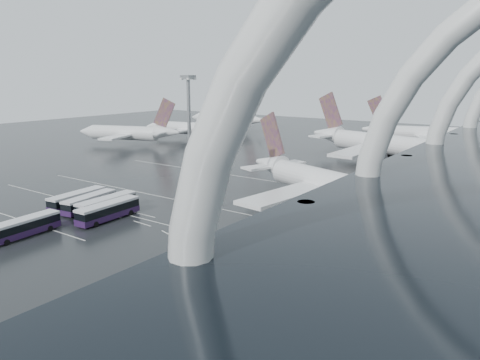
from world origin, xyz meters
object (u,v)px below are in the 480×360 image
Objects in this scene: jet_remote_mid at (189,128)px; van_curve_c at (116,359)px; gse_cart_belly_e at (337,196)px; gse_cart_belly_b at (378,202)px; airliner_main at (334,185)px; van_curve_a at (57,319)px; van_curve_b at (192,353)px; jet_remote_west at (130,133)px; bus_row_near_b at (90,202)px; jet_remote_far at (227,120)px; bus_row_near_d at (108,210)px; bus_row_far_c at (24,227)px; floodlight_mast at (189,130)px; bus_row_near_c at (106,205)px; bus_row_near_a at (77,199)px; gse_cart_belly_c at (271,210)px; airliner_gate_c at (433,135)px; airliner_gate_b at (388,145)px.

van_curve_c is (101.16, -124.12, -3.90)m from jet_remote_mid.
gse_cart_belly_b is at bearing 3.03° from gse_cart_belly_e.
van_curve_a is (-4.49, -61.62, -3.84)m from airliner_main.
van_curve_a is 1.08× the size of van_curve_b.
bus_row_near_b is at bearing 113.40° from jet_remote_west.
gse_cart_belly_e is (2.75, 67.48, -0.11)m from van_curve_a.
jet_remote_west is 62.18m from jet_remote_far.
jet_remote_west is 97.45m from bus_row_near_d.
bus_row_far_c reaches higher than van_curve_a.
jet_remote_mid reaches higher than gse_cart_belly_e.
floodlight_mast is at bearing 104.40° from van_curve_c.
airliner_main is 4.08× the size of bus_row_near_b.
jet_remote_west is at bearing -179.05° from airliner_main.
bus_row_near_d is at bearing 105.38° from van_curve_b.
van_curve_a is at bearing 147.52° from van_curve_b.
bus_row_near_d is (3.58, -2.47, 0.02)m from bus_row_near_c.
bus_row_near_a reaches higher than van_curve_c.
bus_row_near_d reaches higher than gse_cart_belly_e.
jet_remote_mid is 114.05m from bus_row_near_d.
bus_row_near_c is (60.09, -92.11, -2.79)m from jet_remote_mid.
jet_remote_far reaches higher than van_curve_a.
gse_cart_belly_e is at bearing -53.60° from bus_row_near_b.
bus_row_near_c reaches higher than gse_cart_belly_e.
van_curve_a is (34.63, -30.33, -0.94)m from bus_row_near_b.
jet_remote_west reaches higher than gse_cart_belly_c.
airliner_main is 1.14× the size of jet_remote_far.
airliner_gate_c is at bearing 88.12° from gse_cart_belly_c.
airliner_gate_c is 133.92m from bus_row_near_b.
van_curve_c is 0.16× the size of floodlight_mast.
airliner_gate_c is at bearing 112.17° from airliner_main.
bus_row_near_d is (63.68, -94.58, -2.77)m from jet_remote_mid.
bus_row_near_a is 3.69m from bus_row_near_b.
gse_cart_belly_b is 1.08× the size of gse_cart_belly_c.
bus_row_near_d is at bearing 122.43° from jet_remote_far.
bus_row_near_c is (4.70, 0.50, 0.09)m from bus_row_near_b.
bus_row_near_c is 5.52× the size of gse_cart_belly_e.
bus_row_far_c reaches higher than gse_cart_belly_e.
airliner_gate_b is 82.64m from floodlight_mast.
bus_row_near_a is at bearing 105.96° from jet_remote_mid.
airliner_gate_b reaches higher than van_curve_c.
jet_remote_far reaches higher than bus_row_near_b.
van_curve_b is 2.07× the size of gse_cart_belly_b.
jet_remote_far is (-0.01, 62.18, 0.40)m from jet_remote_west.
bus_row_near_b is 0.95× the size of bus_row_near_d.
jet_remote_west reaches higher than bus_row_near_d.
jet_remote_west is 16.65× the size of gse_cart_belly_b.
bus_row_near_c is 2.42× the size of van_curve_a.
bus_row_near_d is at bearing 45.38° from van_curve_a.
bus_row_near_b is 59.93m from gse_cart_belly_b.
jet_remote_far is 145.80m from floodlight_mast.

